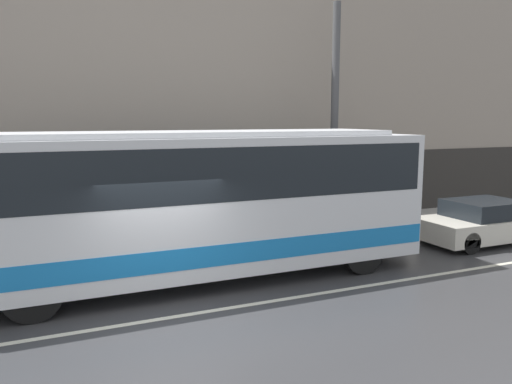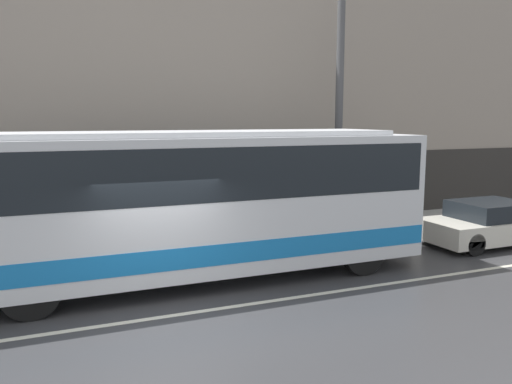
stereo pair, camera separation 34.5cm
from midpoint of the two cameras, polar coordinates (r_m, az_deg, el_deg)
The scene contains 7 objects.
ground_plane at distance 9.85m, azimuth -10.54°, elevation -13.90°, with size 60.00×60.00×0.00m, color #38383A.
sidewalk at distance 14.68m, azimuth -15.17°, elevation -6.21°, with size 60.00×2.37×0.16m.
building_facade at distance 15.58m, azimuth -16.60°, elevation 12.22°, with size 60.00×0.35×10.05m.
lane_stripe at distance 9.85m, azimuth -10.54°, elevation -13.88°, with size 54.00×0.14×0.01m.
transit_bus at distance 11.33m, azimuth -8.81°, elevation -0.74°, with size 11.29×2.53×3.43m.
sedan_white_front at distance 16.53m, azimuth 24.21°, elevation -3.17°, with size 4.32×1.87×1.28m.
utility_pole_near at distance 16.23m, azimuth 8.35°, elevation 8.36°, with size 0.25×0.25×7.12m.
Camera 1 is at (-2.13, -8.84, 3.72)m, focal length 35.00 mm.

